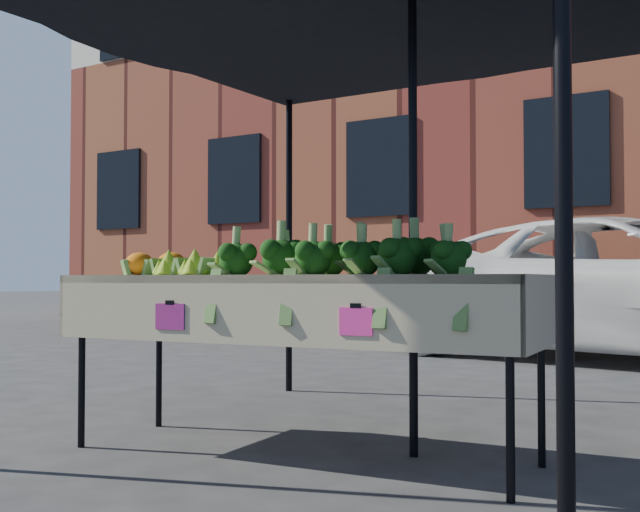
# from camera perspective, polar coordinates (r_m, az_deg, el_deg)

# --- Properties ---
(ground) EXTENTS (90.00, 90.00, 0.00)m
(ground) POSITION_cam_1_polar(r_m,az_deg,el_deg) (4.05, -4.55, -14.25)
(ground) COLOR #2A2A2D
(table) EXTENTS (2.47, 1.03, 0.90)m
(table) POSITION_cam_1_polar(r_m,az_deg,el_deg) (3.88, -1.58, -8.06)
(table) COLOR #BEB494
(table) RESTS_ON ground
(canopy) EXTENTS (3.16, 3.16, 2.74)m
(canopy) POSITION_cam_1_polar(r_m,az_deg,el_deg) (4.15, 2.94, 5.07)
(canopy) COLOR black
(canopy) RESTS_ON ground
(broccoli_heap) EXTENTS (1.35, 0.55, 0.23)m
(broccoli_heap) POSITION_cam_1_polar(r_m,az_deg,el_deg) (3.74, 2.14, 0.39)
(broccoli_heap) COLOR black
(broccoli_heap) RESTS_ON table
(romanesco_cluster) EXTENTS (0.41, 0.45, 0.18)m
(romanesco_cluster) POSITION_cam_1_polar(r_m,az_deg,el_deg) (4.25, -9.16, -0.21)
(romanesco_cluster) COLOR #94BE2C
(romanesco_cluster) RESTS_ON table
(cauliflower_pair) EXTENTS (0.21, 0.41, 0.16)m
(cauliflower_pair) POSITION_cam_1_polar(r_m,az_deg,el_deg) (4.56, -11.99, -0.41)
(cauliflower_pair) COLOR orange
(cauliflower_pair) RESTS_ON table
(vehicle) EXTENTS (2.01, 2.83, 5.62)m
(vehicle) POSITION_cam_1_polar(r_m,az_deg,el_deg) (9.27, 21.80, 10.43)
(vehicle) COLOR white
(vehicle) RESTS_ON ground
(building_left) EXTENTS (12.00, 8.00, 9.00)m
(building_left) POSITION_cam_1_polar(r_m,az_deg,el_deg) (17.25, 6.20, 10.42)
(building_left) COLOR maroon
(building_left) RESTS_ON ground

